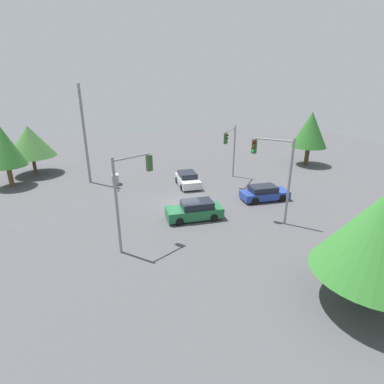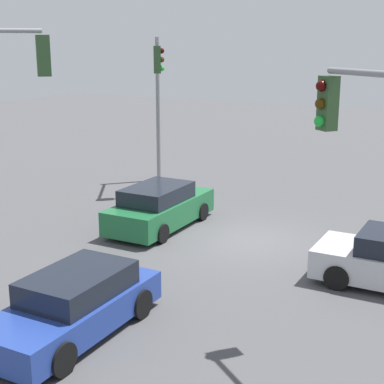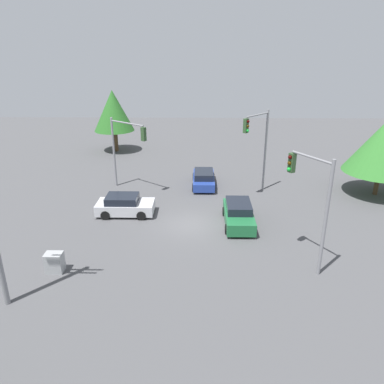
# 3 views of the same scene
# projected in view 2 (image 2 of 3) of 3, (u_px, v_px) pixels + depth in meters

# --- Properties ---
(ground_plane) EXTENTS (80.00, 80.00, 0.00)m
(ground_plane) POSITION_uv_depth(u_px,v_px,m) (248.00, 240.00, 18.84)
(ground_plane) COLOR #4C4C4F
(sedan_green) EXTENTS (1.97, 4.47, 1.50)m
(sedan_green) POSITION_uv_depth(u_px,v_px,m) (160.00, 207.00, 19.94)
(sedan_green) COLOR #1E6638
(sedan_green) RESTS_ON ground_plane
(sedan_blue) EXTENTS (1.92, 4.42, 1.38)m
(sedan_blue) POSITION_uv_depth(u_px,v_px,m) (74.00, 305.00, 12.67)
(sedan_blue) COLOR #233D93
(sedan_blue) RESTS_ON ground_plane
(traffic_signal_aux) EXTENTS (1.74, 2.58, 6.35)m
(traffic_signal_aux) POSITION_uv_depth(u_px,v_px,m) (158.00, 87.00, 24.80)
(traffic_signal_aux) COLOR gray
(traffic_signal_aux) RESTS_ON ground_plane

